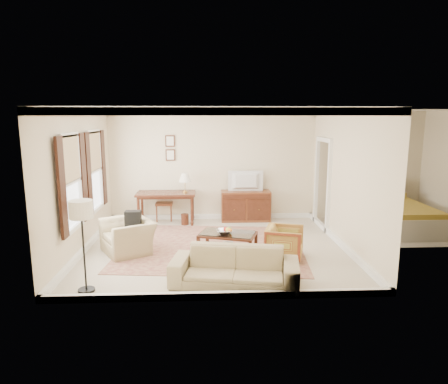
{
  "coord_description": "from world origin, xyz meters",
  "views": [
    {
      "loc": [
        -0.2,
        -8.16,
        2.76
      ],
      "look_at": [
        0.2,
        0.3,
        1.15
      ],
      "focal_mm": 32.0,
      "sensor_mm": 36.0,
      "label": 1
    }
  ],
  "objects": [
    {
      "name": "desk_lamp",
      "position": [
        -0.73,
        2.02,
        1.07
      ],
      "size": [
        0.32,
        0.32,
        0.5
      ],
      "primitive_type": null,
      "color": "silver",
      "rests_on": "writing_desk"
    },
    {
      "name": "writing_desk",
      "position": [
        -1.22,
        2.02,
        0.71
      ],
      "size": [
        1.51,
        0.75,
        0.82
      ],
      "color": "#4C2315",
      "rests_on": "room_shell"
    },
    {
      "name": "rug",
      "position": [
        -0.07,
        0.03,
        0.01
      ],
      "size": [
        4.11,
        3.62,
        0.01
      ],
      "primitive_type": "cube",
      "rotation": [
        0.0,
        0.0,
        -0.1
      ],
      "color": "maroon",
      "rests_on": "room_shell"
    },
    {
      "name": "window_front",
      "position": [
        -2.7,
        -0.7,
        1.55
      ],
      "size": [
        0.12,
        1.56,
        1.8
      ],
      "primitive_type": null,
      "color": "#CCB284",
      "rests_on": "room_shell"
    },
    {
      "name": "room_shell",
      "position": [
        0.0,
        0.0,
        2.47
      ],
      "size": [
        5.51,
        5.01,
        2.91
      ],
      "color": "beige",
      "rests_on": "ground"
    },
    {
      "name": "book_a",
      "position": [
        0.16,
        -0.32,
        0.18
      ],
      "size": [
        0.28,
        0.04,
        0.38
      ],
      "primitive_type": "imported",
      "rotation": [
        0.0,
        0.0,
        0.02
      ],
      "color": "brown",
      "rests_on": "coffee_table"
    },
    {
      "name": "sideboard",
      "position": [
        0.87,
        2.22,
        0.4
      ],
      "size": [
        1.31,
        0.5,
        0.8
      ],
      "primitive_type": "cube",
      "color": "brown",
      "rests_on": "room_shell"
    },
    {
      "name": "sofa",
      "position": [
        0.27,
        -1.93,
        0.41
      ],
      "size": [
        2.17,
        0.97,
        0.82
      ],
      "primitive_type": "imported",
      "rotation": [
        0.0,
        0.0,
        -0.17
      ],
      "color": "tan",
      "rests_on": "room_shell"
    },
    {
      "name": "striped_armchair",
      "position": [
        1.34,
        -0.74,
        0.36
      ],
      "size": [
        0.83,
        0.85,
        0.71
      ],
      "primitive_type": "imported",
      "rotation": [
        0.0,
        0.0,
        1.27
      ],
      "color": "maroon",
      "rests_on": "room_shell"
    },
    {
      "name": "club_armchair",
      "position": [
        -1.8,
        -0.21,
        0.45
      ],
      "size": [
        1.1,
        1.24,
        0.91
      ],
      "primitive_type": "imported",
      "rotation": [
        0.0,
        0.0,
        -1.05
      ],
      "color": "tan",
      "rests_on": "room_shell"
    },
    {
      "name": "backpack",
      "position": [
        -1.69,
        -0.13,
        0.7
      ],
      "size": [
        0.35,
        0.39,
        0.4
      ],
      "primitive_type": "cube",
      "rotation": [
        0.0,
        0.0,
        -1.03
      ],
      "color": "black",
      "rests_on": "club_armchair"
    },
    {
      "name": "tv",
      "position": [
        0.87,
        2.2,
        1.25
      ],
      "size": [
        0.88,
        0.51,
        0.12
      ],
      "primitive_type": "imported",
      "rotation": [
        0.0,
        0.0,
        3.14
      ],
      "color": "black",
      "rests_on": "sideboard"
    },
    {
      "name": "annex_bedroom",
      "position": [
        4.49,
        1.15,
        0.34
      ],
      "size": [
        3.0,
        2.7,
        2.9
      ],
      "color": "beige",
      "rests_on": "ground"
    },
    {
      "name": "floor_lamp",
      "position": [
        -2.12,
        -2.08,
        1.24
      ],
      "size": [
        0.37,
        0.37,
        1.49
      ],
      "color": "black",
      "rests_on": "room_shell"
    },
    {
      "name": "framed_prints",
      "position": [
        -1.12,
        2.47,
        1.94
      ],
      "size": [
        0.25,
        0.04,
        0.68
      ],
      "primitive_type": null,
      "color": "#4C2315",
      "rests_on": "room_shell"
    },
    {
      "name": "window_rear",
      "position": [
        -2.7,
        0.9,
        1.55
      ],
      "size": [
        0.12,
        1.56,
        1.8
      ],
      "primitive_type": null,
      "color": "#CCB284",
      "rests_on": "room_shell"
    },
    {
      "name": "fruit_bowl",
      "position": [
        0.16,
        -0.52,
        0.52
      ],
      "size": [
        0.42,
        0.42,
        0.1
      ],
      "primitive_type": "imported",
      "color": "silver",
      "rests_on": "coffee_table"
    },
    {
      "name": "desk_chair",
      "position": [
        -1.31,
        2.37,
        0.53
      ],
      "size": [
        0.47,
        0.47,
        1.05
      ],
      "primitive_type": null,
      "rotation": [
        0.0,
        0.0,
        0.04
      ],
      "color": "brown",
      "rests_on": "room_shell"
    },
    {
      "name": "coffee_table",
      "position": [
        0.24,
        -0.48,
        0.36
      ],
      "size": [
        1.25,
        0.96,
        0.47
      ],
      "rotation": [
        0.0,
        0.0,
        -0.31
      ],
      "color": "#4C2315",
      "rests_on": "room_shell"
    },
    {
      "name": "doorway",
      "position": [
        2.71,
        1.5,
        1.08
      ],
      "size": [
        0.1,
        1.12,
        2.25
      ],
      "primitive_type": null,
      "color": "white",
      "rests_on": "room_shell"
    },
    {
      "name": "book_b",
      "position": [
        0.29,
        -0.57,
        0.18
      ],
      "size": [
        0.22,
        0.21,
        0.38
      ],
      "primitive_type": "imported",
      "rotation": [
        0.0,
        0.0,
        -0.76
      ],
      "color": "brown",
      "rests_on": "coffee_table"
    }
  ]
}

